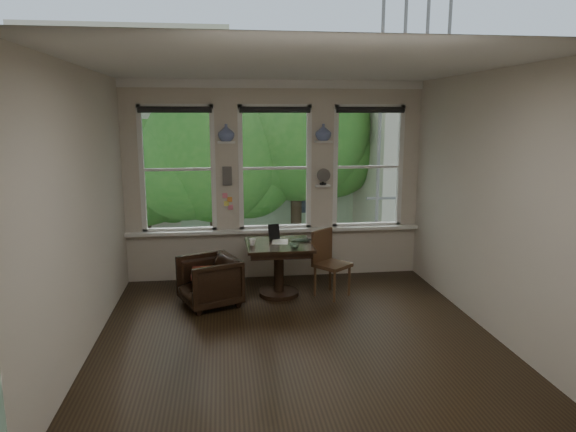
{
  "coord_description": "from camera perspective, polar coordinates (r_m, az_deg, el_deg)",
  "views": [
    {
      "loc": [
        -0.79,
        -5.51,
        2.49
      ],
      "look_at": [
        0.03,
        0.9,
        1.22
      ],
      "focal_mm": 32.0,
      "sensor_mm": 36.0,
      "label": 1
    }
  ],
  "objects": [
    {
      "name": "laptop",
      "position": [
        7.19,
        1.63,
        -2.8
      ],
      "size": [
        0.3,
        0.2,
        0.02
      ],
      "primitive_type": "imported",
      "rotation": [
        0.0,
        0.0,
        -0.06
      ],
      "color": "black",
      "rests_on": "table"
    },
    {
      "name": "ceiling",
      "position": [
        5.59,
        0.91,
        16.35
      ],
      "size": [
        4.5,
        4.5,
        0.0
      ],
      "primitive_type": "plane",
      "rotation": [
        3.14,
        0.0,
        0.0
      ],
      "color": "silver",
      "rests_on": "ground"
    },
    {
      "name": "desk_fan",
      "position": [
        7.85,
        3.9,
        4.08
      ],
      "size": [
        0.2,
        0.2,
        0.24
      ],
      "primitive_type": null,
      "color": "#59544F",
      "rests_on": "ground"
    },
    {
      "name": "tablet",
      "position": [
        7.31,
        -1.57,
        -1.76
      ],
      "size": [
        0.17,
        0.11,
        0.22
      ],
      "primitive_type": "cube",
      "rotation": [
        -0.26,
        0.0,
        0.25
      ],
      "color": "black",
      "rests_on": "table"
    },
    {
      "name": "vase_right",
      "position": [
        7.82,
        3.94,
        9.27
      ],
      "size": [
        0.24,
        0.24,
        0.25
      ],
      "primitive_type": "imported",
      "color": "silver",
      "rests_on": "shelf_right"
    },
    {
      "name": "window_center",
      "position": [
        7.84,
        -1.48,
        5.35
      ],
      "size": [
        1.1,
        0.12,
        1.9
      ],
      "primitive_type": null,
      "color": "white",
      "rests_on": "ground"
    },
    {
      "name": "drinking_glass",
      "position": [
        6.83,
        0.74,
        -3.22
      ],
      "size": [
        0.15,
        0.15,
        0.1
      ],
      "primitive_type": "imported",
      "rotation": [
        0.0,
        0.0,
        -0.22
      ],
      "color": "white",
      "rests_on": "table"
    },
    {
      "name": "wall_left",
      "position": [
        5.79,
        -21.76,
        0.47
      ],
      "size": [
        0.0,
        4.5,
        4.5
      ],
      "primitive_type": "plane",
      "rotation": [
        1.57,
        0.0,
        1.57
      ],
      "color": "beige",
      "rests_on": "ground"
    },
    {
      "name": "wall_right",
      "position": [
        6.38,
        21.31,
        1.42
      ],
      "size": [
        0.0,
        4.5,
        4.5
      ],
      "primitive_type": "plane",
      "rotation": [
        1.57,
        0.0,
        -1.57
      ],
      "color": "beige",
      "rests_on": "ground"
    },
    {
      "name": "wall_back",
      "position": [
        7.87,
        -1.47,
        3.9
      ],
      "size": [
        4.5,
        0.0,
        4.5
      ],
      "primitive_type": "plane",
      "rotation": [
        1.57,
        0.0,
        0.0
      ],
      "color": "beige",
      "rests_on": "ground"
    },
    {
      "name": "vase_left",
      "position": [
        7.67,
        -6.89,
        9.18
      ],
      "size": [
        0.24,
        0.24,
        0.25
      ],
      "primitive_type": "imported",
      "color": "silver",
      "rests_on": "shelf_left"
    },
    {
      "name": "cushion_red",
      "position": [
        6.89,
        -8.76,
        -6.24
      ],
      "size": [
        0.45,
        0.45,
        0.06
      ],
      "primitive_type": "cube",
      "color": "maroon",
      "rests_on": "armchair_left"
    },
    {
      "name": "window_right",
      "position": [
        8.12,
        8.8,
        5.42
      ],
      "size": [
        1.1,
        0.12,
        1.9
      ],
      "primitive_type": null,
      "color": "white",
      "rests_on": "ground"
    },
    {
      "name": "sticky_notes",
      "position": [
        7.8,
        -6.72,
        1.9
      ],
      "size": [
        0.16,
        0.01,
        0.24
      ],
      "primitive_type": null,
      "color": "pink",
      "rests_on": "ground"
    },
    {
      "name": "shelf_left",
      "position": [
        7.67,
        -6.86,
        8.14
      ],
      "size": [
        0.26,
        0.16,
        0.03
      ],
      "primitive_type": "cube",
      "color": "white",
      "rests_on": "ground"
    },
    {
      "name": "side_chair_right",
      "position": [
        7.17,
        4.95,
        -5.36
      ],
      "size": [
        0.59,
        0.59,
        0.92
      ],
      "primitive_type": null,
      "rotation": [
        0.0,
        0.0,
        0.7
      ],
      "color": "#473119",
      "rests_on": "ground"
    },
    {
      "name": "armchair_left",
      "position": [
        6.92,
        -8.73,
        -7.2
      ],
      "size": [
        0.94,
        0.93,
        0.66
      ],
      "primitive_type": "imported",
      "rotation": [
        0.0,
        0.0,
        -1.18
      ],
      "color": "black",
      "rests_on": "ground"
    },
    {
      "name": "ground",
      "position": [
        6.1,
        0.82,
        -12.96
      ],
      "size": [
        4.5,
        4.5,
        0.0
      ],
      "primitive_type": "plane",
      "color": "black",
      "rests_on": "ground"
    },
    {
      "name": "table",
      "position": [
        7.2,
        -1.03,
        -5.95
      ],
      "size": [
        0.9,
        0.9,
        0.75
      ],
      "primitive_type": null,
      "color": "black",
      "rests_on": "ground"
    },
    {
      "name": "mug",
      "position": [
        7.0,
        -4.0,
        -2.92
      ],
      "size": [
        0.1,
        0.1,
        0.09
      ],
      "primitive_type": "imported",
      "rotation": [
        0.0,
        0.0,
        -0.03
      ],
      "color": "white",
      "rests_on": "table"
    },
    {
      "name": "wall_front",
      "position": [
        3.5,
        6.12,
        -5.39
      ],
      "size": [
        4.5,
        0.0,
        4.5
      ],
      "primitive_type": "plane",
      "rotation": [
        -1.57,
        0.0,
        0.0
      ],
      "color": "beige",
      "rests_on": "ground"
    },
    {
      "name": "shelf_right",
      "position": [
        7.82,
        3.93,
        8.25
      ],
      "size": [
        0.26,
        0.16,
        0.03
      ],
      "primitive_type": "cube",
      "color": "white",
      "rests_on": "ground"
    },
    {
      "name": "window_left",
      "position": [
        7.83,
        -12.13,
        5.09
      ],
      "size": [
        1.1,
        0.12,
        1.9
      ],
      "primitive_type": null,
      "color": "white",
      "rests_on": "ground"
    },
    {
      "name": "intercom",
      "position": [
        7.75,
        -6.78,
        4.45
      ],
      "size": [
        0.14,
        0.06,
        0.28
      ],
      "primitive_type": "cube",
      "color": "#59544F",
      "rests_on": "ground"
    },
    {
      "name": "papers",
      "position": [
        7.19,
        -0.9,
        -2.87
      ],
      "size": [
        0.26,
        0.33,
        0.0
      ],
      "primitive_type": "cube",
      "rotation": [
        0.0,
        0.0,
        -0.14
      ],
      "color": "silver",
      "rests_on": "table"
    }
  ]
}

